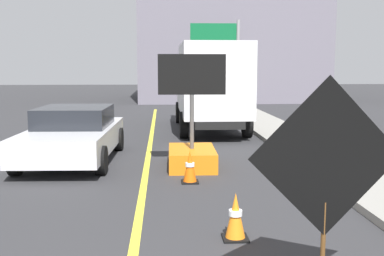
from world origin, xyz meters
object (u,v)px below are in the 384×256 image
at_px(highway_guide_sign, 224,48).
at_px(traffic_cone_mid_lane, 190,167).
at_px(traffic_cone_near_sign, 235,216).
at_px(pickup_car, 74,134).
at_px(box_truck, 210,84).
at_px(roadwork_sign, 326,161).
at_px(arrow_board_trailer, 192,147).

height_order(highway_guide_sign, traffic_cone_mid_lane, highway_guide_sign).
height_order(traffic_cone_near_sign, traffic_cone_mid_lane, traffic_cone_mid_lane).
bearing_deg(traffic_cone_mid_lane, highway_guide_sign, 80.16).
bearing_deg(pickup_car, highway_guide_sign, 68.32).
relative_size(box_truck, highway_guide_sign, 1.33).
bearing_deg(traffic_cone_near_sign, roadwork_sign, -70.47).
bearing_deg(roadwork_sign, traffic_cone_near_sign, 109.53).
distance_m(highway_guide_sign, traffic_cone_near_sign, 20.61).
relative_size(pickup_car, traffic_cone_near_sign, 7.04).
xyz_separation_m(highway_guide_sign, traffic_cone_mid_lane, (-2.94, -16.97, -3.09)).
height_order(box_truck, traffic_cone_near_sign, box_truck).
bearing_deg(traffic_cone_mid_lane, traffic_cone_near_sign, -82.14).
relative_size(roadwork_sign, box_truck, 0.35).
bearing_deg(traffic_cone_near_sign, highway_guide_sign, 82.97).
relative_size(box_truck, pickup_car, 1.42).
xyz_separation_m(arrow_board_trailer, highway_guide_sign, (2.81, 15.45, 2.94)).
bearing_deg(traffic_cone_mid_lane, arrow_board_trailer, 84.87).
relative_size(arrow_board_trailer, highway_guide_sign, 0.54).
xyz_separation_m(box_truck, traffic_cone_mid_lane, (-1.24, -7.95, -1.42)).
bearing_deg(traffic_cone_near_sign, arrow_board_trailer, 93.73).
height_order(arrow_board_trailer, traffic_cone_mid_lane, arrow_board_trailer).
bearing_deg(arrow_board_trailer, highway_guide_sign, 79.70).
distance_m(roadwork_sign, traffic_cone_mid_lane, 5.26).
bearing_deg(roadwork_sign, pickup_car, 117.63).
distance_m(highway_guide_sign, traffic_cone_mid_lane, 17.50).
bearing_deg(highway_guide_sign, pickup_car, -111.68).
bearing_deg(arrow_board_trailer, pickup_car, 162.77).
distance_m(pickup_car, highway_guide_sign, 15.87).
height_order(pickup_car, traffic_cone_mid_lane, pickup_car).
height_order(roadwork_sign, traffic_cone_mid_lane, roadwork_sign).
height_order(pickup_car, highway_guide_sign, highway_guide_sign).
bearing_deg(box_truck, traffic_cone_mid_lane, -98.84).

